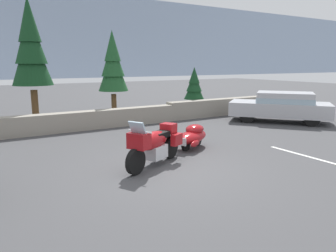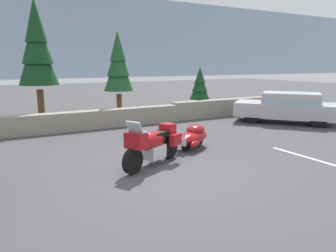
# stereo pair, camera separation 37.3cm
# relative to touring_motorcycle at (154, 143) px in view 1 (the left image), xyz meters

# --- Properties ---
(ground_plane) EXTENTS (80.00, 80.00, 0.00)m
(ground_plane) POSITION_rel_touring_motorcycle_xyz_m (0.10, -0.55, -0.62)
(ground_plane) COLOR #424244
(stone_guard_wall) EXTENTS (24.00, 0.66, 0.88)m
(stone_guard_wall) POSITION_rel_touring_motorcycle_xyz_m (0.23, 5.84, -0.20)
(stone_guard_wall) COLOR gray
(stone_guard_wall) RESTS_ON ground
(touring_motorcycle) EXTENTS (2.12, 1.35, 1.33)m
(touring_motorcycle) POSITION_rel_touring_motorcycle_xyz_m (0.00, 0.00, 0.00)
(touring_motorcycle) COLOR black
(touring_motorcycle) RESTS_ON ground
(car_shaped_trailer) EXTENTS (2.13, 1.32, 0.76)m
(car_shaped_trailer) POSITION_rel_touring_motorcycle_xyz_m (1.97, 1.00, -0.21)
(car_shaped_trailer) COLOR black
(car_shaped_trailer) RESTS_ON ground
(sedan_at_right_edge) EXTENTS (4.27, 4.63, 1.41)m
(sedan_at_right_edge) POSITION_rel_touring_motorcycle_xyz_m (8.39, 2.80, 0.15)
(sedan_at_right_edge) COLOR black
(sedan_at_right_edge) RESTS_ON ground
(pine_tree_tall) EXTENTS (1.70, 1.70, 5.51)m
(pine_tree_tall) POSITION_rel_touring_motorcycle_xyz_m (-1.69, 7.78, 2.83)
(pine_tree_tall) COLOR brown
(pine_tree_tall) RESTS_ON ground
(pine_tree_secondary) EXTENTS (1.09, 1.09, 2.56)m
(pine_tree_secondary) POSITION_rel_touring_motorcycle_xyz_m (6.29, 6.89, 0.98)
(pine_tree_secondary) COLOR brown
(pine_tree_secondary) RESTS_ON ground
(pine_tree_far_right) EXTENTS (1.45, 1.45, 4.31)m
(pine_tree_far_right) POSITION_rel_touring_motorcycle_xyz_m (1.97, 7.68, 2.07)
(pine_tree_far_right) COLOR brown
(pine_tree_far_right) RESTS_ON ground
(parking_stripe_marker) EXTENTS (0.12, 3.60, 0.01)m
(parking_stripe_marker) POSITION_rel_touring_motorcycle_xyz_m (4.33, -2.05, -0.62)
(parking_stripe_marker) COLOR silver
(parking_stripe_marker) RESTS_ON ground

